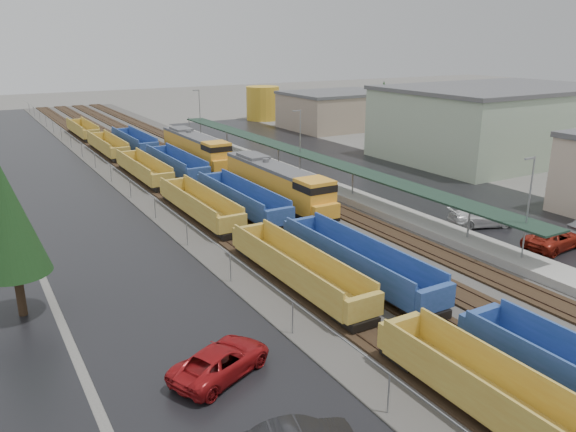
# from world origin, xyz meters

# --- Properties ---
(ballast_strip) EXTENTS (20.00, 160.00, 0.08)m
(ballast_strip) POSITION_xyz_m (0.00, 60.00, 0.04)
(ballast_strip) COLOR #302D2B
(ballast_strip) RESTS_ON ground
(trackbed) EXTENTS (14.60, 160.00, 0.22)m
(trackbed) POSITION_xyz_m (-0.00, 60.00, 0.16)
(trackbed) COLOR black
(trackbed) RESTS_ON ground
(west_parking_lot) EXTENTS (10.00, 160.00, 0.02)m
(west_parking_lot) POSITION_xyz_m (-15.00, 60.00, 0.01)
(west_parking_lot) COLOR black
(west_parking_lot) RESTS_ON ground
(east_commuter_lot) EXTENTS (16.00, 100.00, 0.02)m
(east_commuter_lot) POSITION_xyz_m (19.00, 50.00, 0.01)
(east_commuter_lot) COLOR black
(east_commuter_lot) RESTS_ON ground
(station_platform) EXTENTS (3.00, 80.00, 8.00)m
(station_platform) POSITION_xyz_m (9.50, 50.01, 0.73)
(station_platform) COLOR #9E9B93
(station_platform) RESTS_ON ground
(chainlink_fence) EXTENTS (0.08, 160.04, 2.02)m
(chainlink_fence) POSITION_xyz_m (-9.50, 58.44, 1.61)
(chainlink_fence) COLOR gray
(chainlink_fence) RESTS_ON ground
(industrial_buildings) EXTENTS (32.52, 75.30, 9.50)m
(industrial_buildings) POSITION_xyz_m (37.76, 45.85, 4.25)
(industrial_buildings) COLOR #C2A994
(industrial_buildings) RESTS_ON ground
(distant_hills) EXTENTS (301.00, 140.00, 25.20)m
(distant_hills) POSITION_xyz_m (44.79, 210.68, 0.00)
(distant_hills) COLOR #4E5945
(distant_hills) RESTS_ON ground
(tree_west_near) EXTENTS (3.96, 3.96, 9.00)m
(tree_west_near) POSITION_xyz_m (-22.00, 30.00, 5.82)
(tree_west_near) COLOR #332316
(tree_west_near) RESTS_ON ground
(tree_east) EXTENTS (4.40, 4.40, 10.00)m
(tree_east) POSITION_xyz_m (28.00, 58.00, 6.47)
(tree_east) COLOR #332316
(tree_east) RESTS_ON ground
(locomotive_lead) EXTENTS (2.75, 18.14, 4.11)m
(locomotive_lead) POSITION_xyz_m (2.00, 41.86, 2.22)
(locomotive_lead) COLOR black
(locomotive_lead) RESTS_ON ground
(locomotive_trail) EXTENTS (2.75, 18.14, 4.11)m
(locomotive_trail) POSITION_xyz_m (2.00, 62.86, 2.22)
(locomotive_trail) COLOR black
(locomotive_trail) RESTS_ON ground
(well_string_yellow) EXTENTS (2.54, 116.26, 2.25)m
(well_string_yellow) POSITION_xyz_m (-6.00, 42.17, 1.14)
(well_string_yellow) COLOR #AD8430
(well_string_yellow) RESTS_ON ground
(well_string_blue) EXTENTS (2.71, 103.45, 2.41)m
(well_string_blue) POSITION_xyz_m (-2.00, 32.97, 1.19)
(well_string_blue) COLOR navy
(well_string_blue) RESTS_ON ground
(storage_tank) EXTENTS (6.54, 6.54, 6.54)m
(storage_tank) POSITION_xyz_m (29.40, 96.38, 3.27)
(storage_tank) COLOR gold
(storage_tank) RESTS_ON ground
(parked_car_west_c) EXTENTS (4.47, 5.99, 1.51)m
(parked_car_west_c) POSITION_xyz_m (-14.47, 18.41, 0.76)
(parked_car_west_c) COLOR maroon
(parked_car_west_c) RESTS_ON ground
(parked_car_east_b) EXTENTS (3.04, 5.80, 1.56)m
(parked_car_east_b) POSITION_xyz_m (14.70, 21.09, 0.78)
(parked_car_east_b) COLOR maroon
(parked_car_east_b) RESTS_ON ground
(parked_car_east_c) EXTENTS (4.14, 6.06, 1.63)m
(parked_car_east_c) POSITION_xyz_m (14.13, 27.73, 0.81)
(parked_car_east_c) COLOR silver
(parked_car_east_c) RESTS_ON ground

